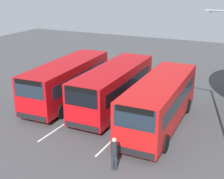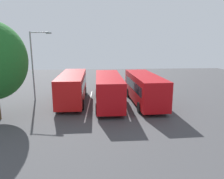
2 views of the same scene
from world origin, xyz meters
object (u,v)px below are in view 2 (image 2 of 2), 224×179
Objects in this scene: bus_center_left at (108,89)px; pedestrian at (81,83)px; street_lamp at (34,62)px; bus_center_right at (73,87)px; bus_far_left at (144,88)px.

bus_center_left is 5.17× the size of pedestrian.
bus_center_left is at bearing -4.27° from street_lamp.
bus_center_right is 5.05m from street_lamp.
bus_center_left is 7.87m from pedestrian.
street_lamp reaches higher than bus_center_right.
bus_far_left is 1.24× the size of street_lamp.
bus_center_right is at bearing 78.92° from bus_far_left.
bus_far_left reaches higher than pedestrian.
pedestrian is at bearing -6.07° from bus_center_right.
pedestrian is at bearing 57.13° from street_lamp.
pedestrian is at bearing 44.05° from bus_far_left.
bus_center_right is (1.45, 3.87, 0.00)m from bus_center_left.
street_lamp is (2.44, 8.05, 2.66)m from bus_center_left.
bus_center_left is at bearing 9.06° from pedestrian.
street_lamp is (2.27, 11.89, 2.66)m from bus_far_left.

